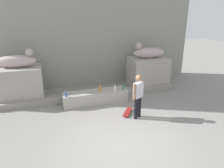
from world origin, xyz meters
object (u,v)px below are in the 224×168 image
statue_reclining_right (148,52)px  skateboard (128,112)px  bottle_orange (100,89)px  bottle_clear (115,88)px  bottle_blue (66,94)px  skater (138,95)px  statue_reclining_left (17,61)px  bottle_green (123,87)px

statue_reclining_right → skateboard: (-2.07, -2.56, -1.74)m
statue_reclining_right → skateboard: 3.73m
skateboard → bottle_orange: (-0.74, 1.31, 0.58)m
bottle_clear → bottle_blue: size_ratio=1.07×
skater → bottle_blue: (-2.41, 1.54, -0.30)m
statue_reclining_left → skateboard: statue_reclining_left is taller
statue_reclining_right → skateboard: statue_reclining_right is taller
statue_reclining_right → bottle_clear: (-2.20, -1.38, -1.17)m
bottle_orange → bottle_green: bearing=-6.8°
bottle_green → bottle_clear: bottle_clear is taller
statue_reclining_left → bottle_green: bearing=-11.4°
statue_reclining_right → bottle_blue: (-4.27, -1.43, -1.18)m
bottle_clear → skater: bearing=-77.8°
bottle_clear → bottle_blue: bearing=-178.6°
statue_reclining_right → bottle_blue: bearing=25.9°
statue_reclining_left → bottle_green: statue_reclining_left is taller
skateboard → bottle_orange: 1.61m
bottle_clear → bottle_orange: bearing=168.5°
statue_reclining_right → skateboard: size_ratio=2.16×
bottle_green → bottle_blue: bottle_green is taller
skateboard → bottle_clear: bearing=-138.2°
bottle_clear → bottle_orange: bottle_orange is taller
bottle_clear → bottle_orange: size_ratio=0.92×
skater → bottle_orange: skater is taller
skater → bottle_green: (0.04, 1.60, -0.30)m
bottle_orange → statue_reclining_left: bearing=159.0°
skater → statue_reclining_right: bearing=-150.7°
bottle_blue → bottle_orange: bearing=7.0°
skateboard → bottle_green: size_ratio=2.94×
skateboard → bottle_clear: size_ratio=2.77×
skater → bottle_blue: bearing=-61.2°
statue_reclining_left → skater: bearing=-28.7°
statue_reclining_left → skateboard: bearing=-26.2°
statue_reclining_left → statue_reclining_right: same height
bottle_orange → skater: bearing=-60.8°
skater → bottle_green: 1.62m
statue_reclining_left → bottle_blue: size_ratio=6.38×
statue_reclining_right → skater: 3.61m
bottle_orange → bottle_blue: bearing=-173.0°
bottle_green → bottle_clear: 0.38m
statue_reclining_left → skateboard: 5.03m
bottle_green → bottle_orange: bearing=173.2°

